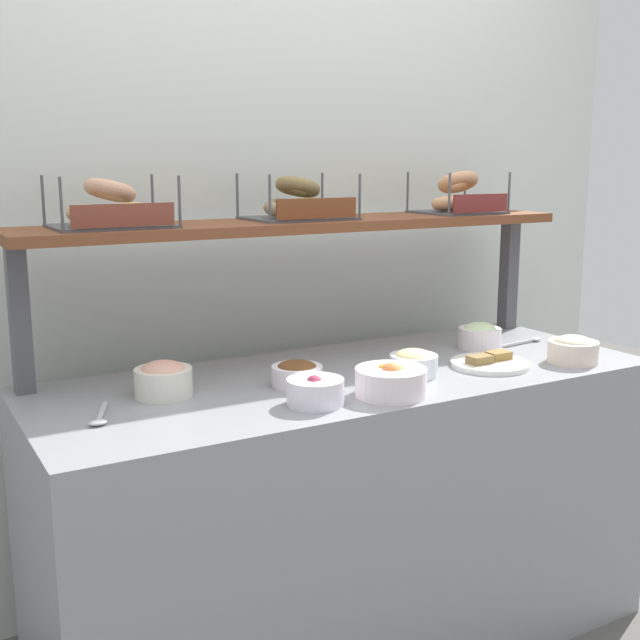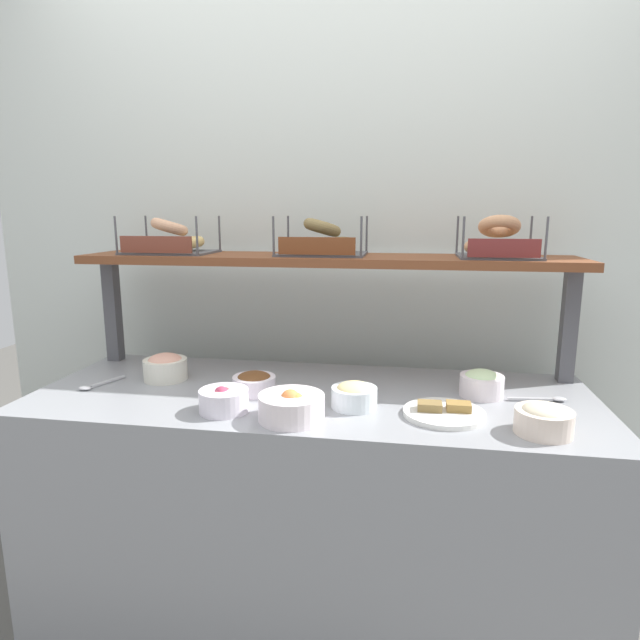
{
  "view_description": "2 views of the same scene",
  "coord_description": "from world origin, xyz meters",
  "px_view_note": "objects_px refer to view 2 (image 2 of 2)",
  "views": [
    {
      "loc": [
        -1.18,
        -1.9,
        1.46
      ],
      "look_at": [
        -0.07,
        0.05,
        1.01
      ],
      "focal_mm": 44.69,
      "sensor_mm": 36.0,
      "label": 1
    },
    {
      "loc": [
        0.3,
        -1.65,
        1.43
      ],
      "look_at": [
        0.02,
        0.05,
        1.09
      ],
      "focal_mm": 29.97,
      "sensor_mm": 36.0,
      "label": 2
    }
  ],
  "objects_px": {
    "bowl_scallion_spread": "(482,383)",
    "bowl_chocolate_spread": "(254,383)",
    "serving_spoon_near_plate": "(546,399)",
    "serving_spoon_by_edge": "(95,385)",
    "bowl_fruit_salad": "(291,406)",
    "bagel_basket_plain": "(169,241)",
    "serving_plate_white": "(444,412)",
    "bowl_potato_salad": "(544,419)",
    "bagel_basket_poppy": "(321,242)",
    "bowl_lox_spread": "(165,367)",
    "bagel_basket_sesame": "(498,243)",
    "bowl_beet_salad": "(224,400)",
    "bowl_egg_salad": "(354,395)"
  },
  "relations": [
    {
      "from": "bowl_scallion_spread",
      "to": "bowl_chocolate_spread",
      "type": "xyz_separation_m",
      "value": [
        -0.73,
        -0.09,
        -0.01
      ]
    },
    {
      "from": "bowl_fruit_salad",
      "to": "bagel_basket_plain",
      "type": "distance_m",
      "value": 0.89
    },
    {
      "from": "serving_spoon_near_plate",
      "to": "serving_spoon_by_edge",
      "type": "relative_size",
      "value": 1.09
    },
    {
      "from": "bowl_chocolate_spread",
      "to": "bagel_basket_sesame",
      "type": "bearing_deg",
      "value": 20.68
    },
    {
      "from": "bowl_chocolate_spread",
      "to": "bowl_beet_salad",
      "type": "relative_size",
      "value": 0.96
    },
    {
      "from": "serving_spoon_near_plate",
      "to": "bagel_basket_poppy",
      "type": "xyz_separation_m",
      "value": [
        -0.76,
        0.24,
        0.47
      ]
    },
    {
      "from": "bagel_basket_plain",
      "to": "serving_spoon_by_edge",
      "type": "bearing_deg",
      "value": -112.93
    },
    {
      "from": "bowl_scallion_spread",
      "to": "bowl_chocolate_spread",
      "type": "relative_size",
      "value": 0.99
    },
    {
      "from": "bowl_lox_spread",
      "to": "serving_spoon_near_plate",
      "type": "relative_size",
      "value": 0.84
    },
    {
      "from": "bowl_egg_salad",
      "to": "bowl_chocolate_spread",
      "type": "xyz_separation_m",
      "value": [
        -0.34,
        0.08,
        -0.0
      ]
    },
    {
      "from": "serving_spoon_by_edge",
      "to": "bagel_basket_plain",
      "type": "distance_m",
      "value": 0.59
    },
    {
      "from": "bowl_fruit_salad",
      "to": "serving_spoon_near_plate",
      "type": "xyz_separation_m",
      "value": [
        0.76,
        0.28,
        -0.03
      ]
    },
    {
      "from": "serving_plate_white",
      "to": "bowl_potato_salad",
      "type": "bearing_deg",
      "value": -19.1
    },
    {
      "from": "bowl_lox_spread",
      "to": "serving_plate_white",
      "type": "xyz_separation_m",
      "value": [
        0.95,
        -0.19,
        -0.04
      ]
    },
    {
      "from": "bowl_potato_salad",
      "to": "serving_plate_white",
      "type": "bearing_deg",
      "value": 160.9
    },
    {
      "from": "serving_spoon_near_plate",
      "to": "bagel_basket_plain",
      "type": "bearing_deg",
      "value": 170.38
    },
    {
      "from": "serving_spoon_near_plate",
      "to": "serving_spoon_by_edge",
      "type": "height_order",
      "value": "same"
    },
    {
      "from": "bowl_lox_spread",
      "to": "bowl_fruit_salad",
      "type": "bearing_deg",
      "value": -29.34
    },
    {
      "from": "bowl_potato_salad",
      "to": "serving_plate_white",
      "type": "distance_m",
      "value": 0.27
    },
    {
      "from": "bowl_fruit_salad",
      "to": "bowl_beet_salad",
      "type": "height_order",
      "value": "bowl_fruit_salad"
    },
    {
      "from": "bowl_beet_salad",
      "to": "serving_plate_white",
      "type": "xyz_separation_m",
      "value": [
        0.64,
        0.07,
        -0.02
      ]
    },
    {
      "from": "bowl_potato_salad",
      "to": "bagel_basket_plain",
      "type": "relative_size",
      "value": 0.48
    },
    {
      "from": "bowl_beet_salad",
      "to": "bagel_basket_poppy",
      "type": "height_order",
      "value": "bagel_basket_poppy"
    },
    {
      "from": "bowl_egg_salad",
      "to": "serving_spoon_by_edge",
      "type": "distance_m",
      "value": 0.89
    },
    {
      "from": "bowl_lox_spread",
      "to": "bagel_basket_sesame",
      "type": "xyz_separation_m",
      "value": [
        1.14,
        0.21,
        0.43
      ]
    },
    {
      "from": "bowl_potato_salad",
      "to": "bowl_scallion_spread",
      "type": "xyz_separation_m",
      "value": [
        -0.13,
        0.29,
        0.0
      ]
    },
    {
      "from": "serving_spoon_near_plate",
      "to": "bagel_basket_plain",
      "type": "height_order",
      "value": "bagel_basket_plain"
    },
    {
      "from": "bowl_fruit_salad",
      "to": "serving_spoon_by_edge",
      "type": "xyz_separation_m",
      "value": [
        -0.72,
        0.17,
        -0.03
      ]
    },
    {
      "from": "bowl_egg_salad",
      "to": "bagel_basket_poppy",
      "type": "height_order",
      "value": "bagel_basket_poppy"
    },
    {
      "from": "bowl_fruit_salad",
      "to": "bagel_basket_sesame",
      "type": "xyz_separation_m",
      "value": [
        0.62,
        0.5,
        0.44
      ]
    },
    {
      "from": "bowl_scallion_spread",
      "to": "serving_spoon_by_edge",
      "type": "height_order",
      "value": "bowl_scallion_spread"
    },
    {
      "from": "bowl_scallion_spread",
      "to": "bowl_chocolate_spread",
      "type": "height_order",
      "value": "bowl_scallion_spread"
    },
    {
      "from": "bowl_scallion_spread",
      "to": "bagel_basket_sesame",
      "type": "distance_m",
      "value": 0.48
    },
    {
      "from": "bowl_lox_spread",
      "to": "bagel_basket_poppy",
      "type": "distance_m",
      "value": 0.71
    },
    {
      "from": "bowl_lox_spread",
      "to": "bagel_basket_plain",
      "type": "bearing_deg",
      "value": 105.41
    },
    {
      "from": "bowl_fruit_salad",
      "to": "serving_spoon_by_edge",
      "type": "relative_size",
      "value": 1.14
    },
    {
      "from": "serving_plate_white",
      "to": "serving_spoon_by_edge",
      "type": "relative_size",
      "value": 1.42
    },
    {
      "from": "bowl_potato_salad",
      "to": "bowl_beet_salad",
      "type": "bearing_deg",
      "value": 179.06
    },
    {
      "from": "bowl_beet_salad",
      "to": "bagel_basket_sesame",
      "type": "height_order",
      "value": "bagel_basket_sesame"
    },
    {
      "from": "serving_spoon_near_plate",
      "to": "bagel_basket_plain",
      "type": "distance_m",
      "value": 1.44
    },
    {
      "from": "bowl_scallion_spread",
      "to": "serving_plate_white",
      "type": "distance_m",
      "value": 0.24
    },
    {
      "from": "serving_spoon_by_edge",
      "to": "bowl_lox_spread",
      "type": "bearing_deg",
      "value": 30.82
    },
    {
      "from": "serving_spoon_by_edge",
      "to": "bagel_basket_sesame",
      "type": "relative_size",
      "value": 0.63
    },
    {
      "from": "serving_plate_white",
      "to": "bagel_basket_sesame",
      "type": "relative_size",
      "value": 0.89
    },
    {
      "from": "bowl_chocolate_spread",
      "to": "bagel_basket_poppy",
      "type": "height_order",
      "value": "bagel_basket_poppy"
    },
    {
      "from": "serving_plate_white",
      "to": "bagel_basket_plain",
      "type": "xyz_separation_m",
      "value": [
        -1.01,
        0.4,
        0.47
      ]
    },
    {
      "from": "serving_spoon_by_edge",
      "to": "bagel_basket_sesame",
      "type": "distance_m",
      "value": 1.45
    },
    {
      "from": "bowl_lox_spread",
      "to": "bagel_basket_poppy",
      "type": "xyz_separation_m",
      "value": [
        0.52,
        0.22,
        0.43
      ]
    },
    {
      "from": "serving_spoon_near_plate",
      "to": "bagel_basket_sesame",
      "type": "xyz_separation_m",
      "value": [
        -0.14,
        0.22,
        0.47
      ]
    },
    {
      "from": "bowl_fruit_salad",
      "to": "bagel_basket_poppy",
      "type": "xyz_separation_m",
      "value": [
        0.0,
        0.52,
        0.44
      ]
    }
  ]
}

